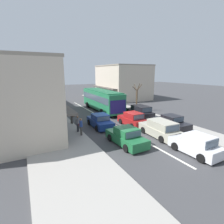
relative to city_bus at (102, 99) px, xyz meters
The scene contains 21 objects.
ground_plane 8.82m from the city_bus, 102.00° to the right, with size 140.00×140.00×0.00m, color #3F3F42.
lane_centre_line 5.14m from the city_bus, 112.02° to the right, with size 0.20×28.00×0.01m, color silver.
sidewalk_left 9.11m from the city_bus, 164.20° to the right, with size 5.20×44.00×0.14m, color #A39E96.
kerb_right 5.35m from the city_bus, 28.88° to the right, with size 2.80×44.00×0.12m, color #A39E96.
shopfront_corner_near 14.18m from the city_bus, 148.26° to the right, with size 8.63×9.09×7.23m.
shopfront_mid_block 12.33m from the city_bus, behind, with size 8.96×9.21×8.11m.
shopfront_far_end 16.25m from the city_bus, 137.69° to the left, with size 7.11×7.97×6.75m.
building_right_far 14.06m from the city_bus, 45.96° to the left, with size 9.69×11.68×7.51m.
city_bus is the anchor object (origin of this frame).
sedan_queue_far_back 13.59m from the city_bus, 105.48° to the right, with size 2.02×4.27×1.47m.
wagon_adjacent_lane_lead 13.02m from the city_bus, 89.13° to the right, with size 2.07×4.57×1.58m.
hatchback_adjacent_lane_trail 8.86m from the city_bus, 90.83° to the right, with size 1.95×3.77×1.54m.
sedan_behind_bus_near 8.54m from the city_bus, 115.60° to the right, with size 1.99×4.25×1.47m.
hatchback_queue_gap_filler 16.98m from the city_bus, 89.98° to the right, with size 1.90×3.75×1.54m.
parked_sedan_kerb_front 12.06m from the city_bus, 75.82° to the right, with size 1.91×4.21×1.47m.
parked_wagon_kerb_second 6.79m from the city_bus, 63.93° to the right, with size 1.98×4.52×1.58m.
traffic_light_downstreet 10.18m from the city_bus, 122.83° to the left, with size 0.33×0.24×4.20m.
street_tree_right 5.42m from the city_bus, 32.36° to the right, with size 1.75×1.51×4.33m.
pedestrian_with_handbag_near 8.20m from the city_bus, 139.43° to the right, with size 0.48×0.62×1.63m.
pedestrian_browsing_midblock 10.67m from the city_bus, 127.10° to the right, with size 0.46×0.40×1.63m.
pedestrian_far_walker 11.48m from the city_bus, 124.04° to the right, with size 0.25×0.65×1.63m.
Camera 1 is at (-9.23, -16.33, 5.95)m, focal length 28.00 mm.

